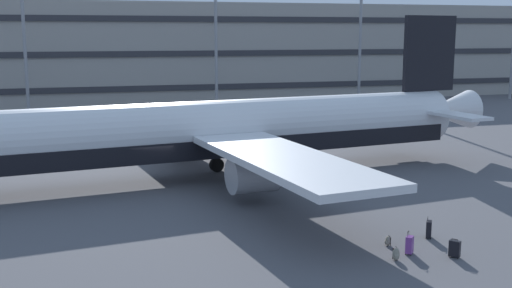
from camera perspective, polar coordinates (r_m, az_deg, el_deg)
ground_plane at (r=37.22m, az=-9.43°, el=-3.77°), size 600.00×600.00×0.00m
terminal_structure at (r=88.88m, az=-13.56°, el=8.10°), size 179.51×22.02×12.56m
airliner at (r=38.38m, az=-4.20°, el=1.09°), size 40.30×32.85×9.95m
light_mast_center_left at (r=72.80m, az=-20.33°, el=11.50°), size 1.80×0.50×19.61m
light_mast_center_right at (r=74.39m, az=-3.67°, el=12.47°), size 1.80×0.50×20.69m
suitcase_laid_flat at (r=26.37m, az=13.68°, el=-8.81°), size 0.44×0.45×0.94m
suitcase_small at (r=26.45m, az=17.48°, el=-8.98°), size 0.44×0.47×0.79m
suitcase_red at (r=28.56m, az=15.33°, el=-7.40°), size 0.42×0.47×0.92m
backpack_teal at (r=25.58m, az=12.52°, el=-9.70°), size 0.31×0.25×0.57m
backpack_upright at (r=27.24m, az=11.79°, el=-8.56°), size 0.32×0.39×0.46m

